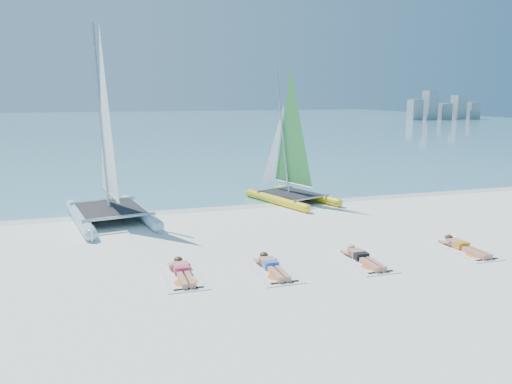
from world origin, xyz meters
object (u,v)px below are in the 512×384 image
at_px(towel_c, 366,263).
at_px(sunbather_c, 362,257).
at_px(sunbather_b, 272,265).
at_px(sunbather_a, 182,271).
at_px(catamaran_yellow, 286,157).
at_px(sunbather_d, 463,246).
at_px(towel_a, 184,278).
at_px(towel_d, 467,251).
at_px(catamaran_blue, 107,161).
at_px(towel_b, 274,272).

relative_size(towel_c, sunbather_c, 1.07).
bearing_deg(sunbather_b, sunbather_c, -1.46).
bearing_deg(towel_c, sunbather_a, 173.42).
distance_m(catamaran_yellow, sunbather_d, 8.47).
distance_m(sunbather_a, sunbather_b, 2.23).
relative_size(catamaran_yellow, sunbather_c, 3.31).
bearing_deg(sunbather_c, towel_a, 178.04).
distance_m(towel_d, sunbather_d, 0.22).
bearing_deg(sunbather_a, sunbather_c, -4.28).
height_order(towel_c, sunbather_c, sunbather_c).
height_order(catamaran_blue, sunbather_c, catamaran_blue).
xyz_separation_m(towel_b, sunbather_d, (5.75, 0.14, 0.11)).
height_order(catamaran_blue, sunbather_b, catamaran_blue).
bearing_deg(catamaran_blue, towel_d, -45.28).
bearing_deg(towel_a, sunbather_a, 90.00).
height_order(catamaran_blue, sunbather_d, catamaran_blue).
distance_m(catamaran_blue, towel_d, 11.89).
bearing_deg(sunbather_c, catamaran_blue, 133.47).
height_order(towel_a, towel_b, same).
relative_size(towel_a, towel_c, 1.00).
bearing_deg(catamaran_yellow, towel_b, -131.25).
xyz_separation_m(towel_a, sunbather_a, (0.00, 0.19, 0.11)).
distance_m(catamaran_blue, sunbather_c, 9.35).
bearing_deg(sunbather_b, towel_a, 177.47).
bearing_deg(sunbather_b, sunbather_d, -0.57).
bearing_deg(sunbather_a, towel_c, -6.58).
relative_size(towel_a, towel_b, 1.00).
distance_m(sunbather_a, towel_b, 2.27).
bearing_deg(towel_d, sunbather_a, 176.13).
bearing_deg(catamaran_blue, towel_a, -86.19).
relative_size(towel_d, sunbather_d, 1.07).
bearing_deg(towel_b, catamaran_yellow, 67.48).
height_order(towel_a, sunbather_a, sunbather_a).
xyz_separation_m(catamaran_yellow, sunbather_d, (2.40, -7.94, -1.68)).
bearing_deg(towel_d, towel_a, 177.51).
height_order(towel_c, sunbather_d, sunbather_d).
bearing_deg(towel_b, sunbather_b, 90.00).
height_order(catamaran_yellow, towel_b, catamaran_yellow).
xyz_separation_m(towel_b, towel_c, (2.52, -0.06, 0.00)).
distance_m(sunbather_c, towel_d, 3.23).
distance_m(towel_c, towel_d, 3.23).
height_order(catamaran_yellow, sunbather_c, catamaran_yellow).
xyz_separation_m(catamaran_blue, towel_a, (1.55, -6.47, -2.10)).
relative_size(towel_b, sunbather_d, 1.07).
bearing_deg(sunbather_c, towel_b, -177.10).
distance_m(towel_a, sunbather_c, 4.74).
relative_size(sunbather_a, towel_d, 0.93).
relative_size(towel_a, sunbather_b, 1.07).
height_order(towel_a, towel_c, same).
relative_size(catamaran_blue, sunbather_a, 4.09).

